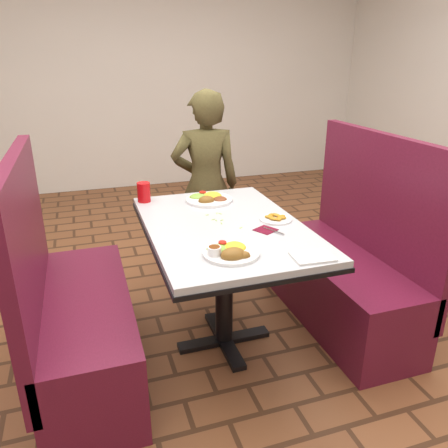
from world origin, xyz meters
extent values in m
plane|color=brown|center=(0.00, 0.00, 0.00)|extent=(7.00, 7.00, 0.00)
cube|color=white|center=(0.00, 3.50, 1.40)|extent=(6.00, 0.04, 2.80)
cube|color=silver|center=(0.00, 0.00, 0.73)|extent=(0.80, 1.20, 0.03)
cube|color=black|center=(0.00, 0.00, 0.70)|extent=(0.81, 1.21, 0.02)
cylinder|color=black|center=(0.00, 0.00, 0.36)|extent=(0.10, 0.10, 0.69)
cube|color=black|center=(0.00, 0.00, 0.01)|extent=(0.55, 0.08, 0.03)
cube|color=black|center=(0.00, 0.00, 0.01)|extent=(0.08, 0.55, 0.03)
cube|color=maroon|center=(-0.75, 0.00, 0.23)|extent=(0.45, 1.20, 0.45)
cube|color=maroon|center=(-0.97, 0.00, 0.70)|extent=(0.06, 1.20, 0.95)
cube|color=maroon|center=(0.75, 0.00, 0.23)|extent=(0.45, 1.20, 0.45)
cube|color=maroon|center=(0.97, 0.00, 0.70)|extent=(0.06, 1.20, 0.95)
imported|color=brown|center=(0.17, 0.95, 0.69)|extent=(0.54, 0.40, 1.38)
cylinder|color=white|center=(-0.09, -0.37, 0.76)|extent=(0.26, 0.26, 0.02)
ellipsoid|color=yellow|center=(-0.06, -0.34, 0.79)|extent=(0.11, 0.11, 0.05)
ellipsoid|color=#8EB849|center=(-0.14, -0.32, 0.78)|extent=(0.11, 0.09, 0.03)
cylinder|color=red|center=(-0.11, -0.30, 0.78)|extent=(0.04, 0.04, 0.01)
ellipsoid|color=#916024|center=(-0.10, -0.42, 0.80)|extent=(0.11, 0.09, 0.06)
ellipsoid|color=#916024|center=(-0.05, -0.44, 0.79)|extent=(0.06, 0.05, 0.04)
cylinder|color=white|center=(-0.17, -0.38, 0.78)|extent=(0.06, 0.06, 0.04)
cylinder|color=brown|center=(-0.17, -0.38, 0.80)|extent=(0.05, 0.05, 0.00)
cylinder|color=white|center=(0.04, 0.40, 0.76)|extent=(0.29, 0.29, 0.02)
ellipsoid|color=yellow|center=(0.07, 0.44, 0.79)|extent=(0.12, 0.12, 0.05)
ellipsoid|color=#8EB849|center=(-0.02, 0.45, 0.79)|extent=(0.12, 0.10, 0.04)
cylinder|color=red|center=(0.01, 0.47, 0.79)|extent=(0.04, 0.04, 0.01)
ellipsoid|color=brown|center=(0.09, 0.36, 0.78)|extent=(0.08, 0.08, 0.03)
ellipsoid|color=#916024|center=(0.00, 0.35, 0.80)|extent=(0.10, 0.07, 0.06)
cylinder|color=white|center=(0.28, -0.03, 0.76)|extent=(0.17, 0.17, 0.01)
cube|color=#5D0D1E|center=(0.18, -0.15, 0.75)|extent=(0.13, 0.13, 0.00)
cube|color=silver|center=(0.20, -0.18, 0.76)|extent=(0.07, 0.12, 0.00)
cylinder|color=red|center=(-0.34, 0.52, 0.81)|extent=(0.08, 0.08, 0.12)
cube|color=silver|center=(0.24, -0.52, 0.76)|extent=(0.19, 0.15, 0.01)
cube|color=silver|center=(-0.12, -0.37, 0.76)|extent=(0.02, 0.15, 0.00)
cube|color=silver|center=(-0.13, -0.37, 0.76)|extent=(0.04, 0.17, 0.00)
camera|label=1|loc=(-0.67, -2.05, 1.59)|focal=35.00mm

